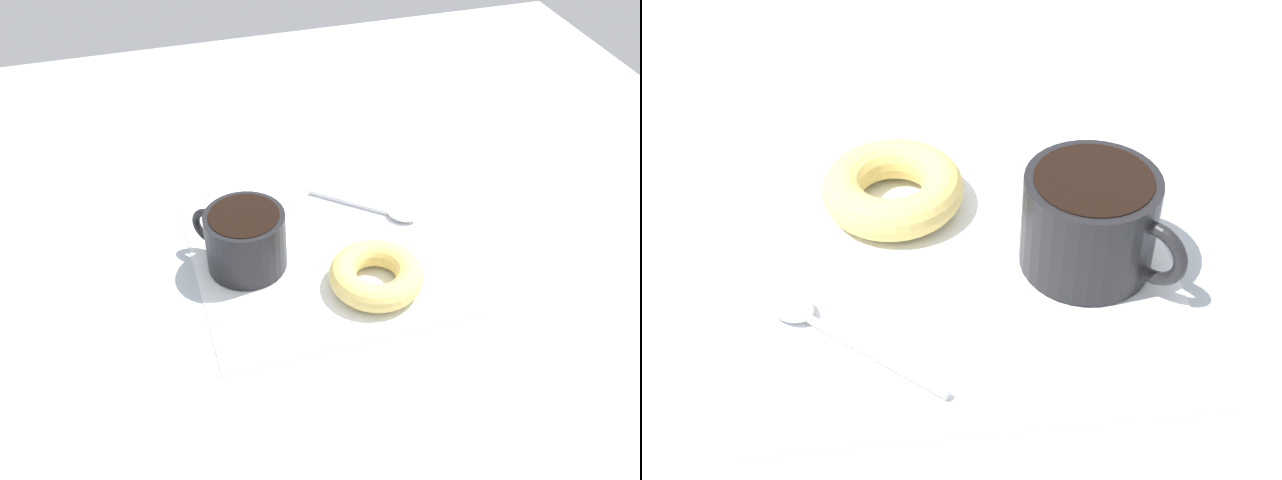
{
  "view_description": "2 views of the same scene",
  "coord_description": "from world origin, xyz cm",
  "views": [
    {
      "loc": [
        19.06,
        57.87,
        53.92
      ],
      "look_at": [
        1.87,
        -0.55,
        2.3
      ],
      "focal_mm": 40.0,
      "sensor_mm": 36.0,
      "label": 1
    },
    {
      "loc": [
        -2.69,
        -44.49,
        40.91
      ],
      "look_at": [
        1.87,
        -0.55,
        2.3
      ],
      "focal_mm": 50.0,
      "sensor_mm": 36.0,
      "label": 2
    }
  ],
  "objects": [
    {
      "name": "donut",
      "position": [
        -2.42,
        6.14,
        1.79
      ],
      "size": [
        10.18,
        10.18,
        2.99
      ],
      "primitive_type": "torus",
      "color": "#E5C66B",
      "rests_on": "napkin"
    },
    {
      "name": "spoon",
      "position": [
        -7.87,
        -5.34,
        0.7
      ],
      "size": [
        11.65,
        10.34,
        0.9
      ],
      "color": "silver",
      "rests_on": "napkin"
    },
    {
      "name": "napkin",
      "position": [
        1.87,
        -0.55,
        0.15
      ],
      "size": [
        28.53,
        28.53,
        0.3
      ],
      "primitive_type": "cube",
      "rotation": [
        0.0,
        0.0,
        0.01
      ],
      "color": "white",
      "rests_on": "ground_plane"
    },
    {
      "name": "coffee_cup",
      "position": [
        10.23,
        -1.3,
        3.9
      ],
      "size": [
        9.76,
        9.83,
        6.91
      ],
      "color": "black",
      "rests_on": "napkin"
    },
    {
      "name": "ground_plane",
      "position": [
        0.0,
        0.0,
        -1.0
      ],
      "size": [
        120.0,
        120.0,
        2.0
      ],
      "primitive_type": "cube",
      "color": "#B2BCC6"
    }
  ]
}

